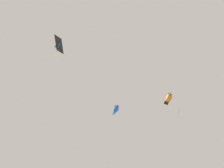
{
  "coord_description": "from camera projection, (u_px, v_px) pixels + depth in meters",
  "views": [
    {
      "loc": [
        -32.62,
        -1.68,
        0.5
      ],
      "look_at": [
        -0.78,
        -0.46,
        32.51
      ],
      "focal_mm": 59.33,
      "sensor_mm": 36.0,
      "label": 1
    }
  ],
  "objects": [
    {
      "name": "kite_fish_mid_left",
      "position": [
        116.0,
        109.0,
        50.81
      ],
      "size": [
        1.09,
        1.24,
        1.64
      ],
      "rotation": [
        0.48,
        0.0,
        5.84
      ],
      "color": "blue"
    },
    {
      "name": "kite_delta_upper_right",
      "position": [
        59.0,
        45.0,
        45.73
      ],
      "size": [
        2.36,
        1.43,
        4.85
      ],
      "rotation": [
        0.21,
        0.0,
        6.06
      ],
      "color": "black"
    },
    {
      "name": "kite_fish_near_left",
      "position": [
        169.0,
        98.0,
        38.94
      ],
      "size": [
        2.11,
        1.66,
        4.89
      ],
      "rotation": [
        0.46,
        0.0,
        6.42
      ],
      "color": "orange"
    }
  ]
}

